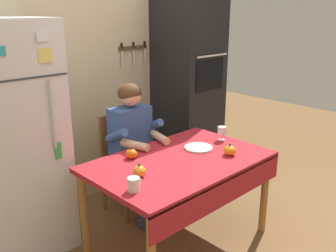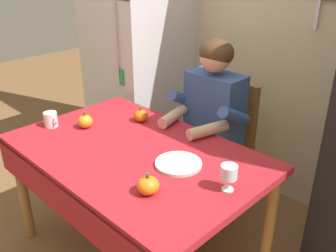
{
  "view_description": "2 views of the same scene",
  "coord_description": "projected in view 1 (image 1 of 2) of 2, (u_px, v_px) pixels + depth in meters",
  "views": [
    {
      "loc": [
        -1.91,
        -1.77,
        1.86
      ],
      "look_at": [
        -0.0,
        0.22,
        0.98
      ],
      "focal_mm": 39.77,
      "sensor_mm": 36.0,
      "label": 1
    },
    {
      "loc": [
        1.38,
        -1.03,
        1.71
      ],
      "look_at": [
        0.14,
        0.21,
        0.89
      ],
      "focal_mm": 39.9,
      "sensor_mm": 36.0,
      "label": 2
    }
  ],
  "objects": [
    {
      "name": "ground_plane",
      "position": [
        187.0,
        246.0,
        3.04
      ],
      "size": [
        10.0,
        10.0,
        0.0
      ],
      "primitive_type": "plane",
      "color": "brown",
      "rests_on": "ground"
    },
    {
      "name": "serving_tray",
      "position": [
        199.0,
        148.0,
        3.1
      ],
      "size": [
        0.24,
        0.24,
        0.02
      ],
      "primitive_type": "cylinder",
      "color": "silver",
      "rests_on": "dining_table"
    },
    {
      "name": "refrigerator",
      "position": [
        10.0,
        142.0,
        2.8
      ],
      "size": [
        0.68,
        0.71,
        1.8
      ],
      "color": "silver",
      "rests_on": "ground"
    },
    {
      "name": "wall_oven",
      "position": [
        188.0,
        85.0,
        4.1
      ],
      "size": [
        0.6,
        0.64,
        2.1
      ],
      "color": "black",
      "rests_on": "ground"
    },
    {
      "name": "wine_glass",
      "position": [
        222.0,
        131.0,
        3.28
      ],
      "size": [
        0.08,
        0.08,
        0.13
      ],
      "color": "white",
      "rests_on": "dining_table"
    },
    {
      "name": "pumpkin_small",
      "position": [
        139.0,
        171.0,
        2.58
      ],
      "size": [
        0.09,
        0.09,
        0.1
      ],
      "color": "orange",
      "rests_on": "dining_table"
    },
    {
      "name": "dining_table",
      "position": [
        181.0,
        170.0,
        2.89
      ],
      "size": [
        1.4,
        0.9,
        0.74
      ],
      "color": "#9E6B33",
      "rests_on": "ground"
    },
    {
      "name": "seated_person",
      "position": [
        135.0,
        140.0,
        3.31
      ],
      "size": [
        0.47,
        0.55,
        1.25
      ],
      "color": "#38384C",
      "rests_on": "ground"
    },
    {
      "name": "pumpkin_medium",
      "position": [
        131.0,
        154.0,
        2.89
      ],
      "size": [
        0.09,
        0.09,
        0.1
      ],
      "color": "orange",
      "rests_on": "dining_table"
    },
    {
      "name": "chair_behind_person",
      "position": [
        123.0,
        158.0,
        3.5
      ],
      "size": [
        0.4,
        0.4,
        0.93
      ],
      "color": "brown",
      "rests_on": "ground"
    },
    {
      "name": "coffee_mug",
      "position": [
        134.0,
        184.0,
        2.37
      ],
      "size": [
        0.11,
        0.08,
        0.09
      ],
      "color": "white",
      "rests_on": "dining_table"
    },
    {
      "name": "pumpkin_large",
      "position": [
        230.0,
        150.0,
        2.95
      ],
      "size": [
        0.1,
        0.1,
        0.1
      ],
      "color": "orange",
      "rests_on": "dining_table"
    },
    {
      "name": "back_wall_assembly",
      "position": [
        92.0,
        69.0,
        3.61
      ],
      "size": [
        3.7,
        0.13,
        2.6
      ],
      "color": "#BCAD89",
      "rests_on": "ground"
    }
  ]
}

